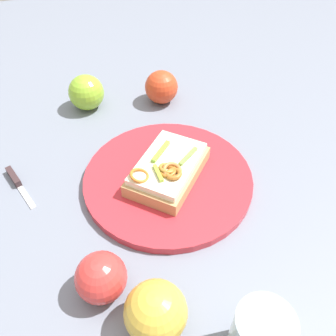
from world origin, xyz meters
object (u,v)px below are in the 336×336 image
(apple_3, at_px, (101,277))
(knife, at_px, (17,181))
(apple_0, at_px, (156,312))
(plate, at_px, (168,179))
(apple_2, at_px, (86,92))
(sandwich, at_px, (168,169))
(apple_1, at_px, (161,87))

(apple_3, xyz_separation_m, knife, (-0.13, 0.24, -0.03))
(apple_0, bearing_deg, apple_3, 132.33)
(plate, xyz_separation_m, apple_0, (-0.08, -0.24, 0.03))
(plate, distance_m, apple_3, 0.23)
(plate, relative_size, apple_0, 3.78)
(plate, distance_m, knife, 0.27)
(apple_2, bearing_deg, knife, -125.93)
(apple_2, height_order, apple_3, apple_2)
(plate, height_order, apple_3, apple_3)
(apple_0, bearing_deg, sandwich, 72.04)
(sandwich, height_order, knife, sandwich)
(plate, bearing_deg, sandwich, -118.40)
(apple_1, height_order, apple_3, apple_1)
(plate, xyz_separation_m, apple_3, (-0.14, -0.18, 0.03))
(apple_0, distance_m, apple_1, 0.51)
(sandwich, relative_size, knife, 1.74)
(apple_2, height_order, knife, apple_2)
(apple_0, height_order, apple_2, apple_0)
(plate, distance_m, sandwich, 0.03)
(plate, height_order, knife, plate)
(apple_3, bearing_deg, plate, 51.94)
(apple_0, height_order, apple_1, apple_0)
(apple_1, relative_size, apple_2, 0.96)
(apple_2, bearing_deg, plate, -66.68)
(sandwich, bearing_deg, plate, -168.62)
(sandwich, relative_size, apple_0, 2.28)
(plate, relative_size, apple_1, 4.04)
(apple_2, relative_size, knife, 0.74)
(apple_3, bearing_deg, sandwich, 51.87)
(apple_2, bearing_deg, sandwich, -66.91)
(apple_0, distance_m, apple_2, 0.51)
(knife, bearing_deg, sandwich, 52.41)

